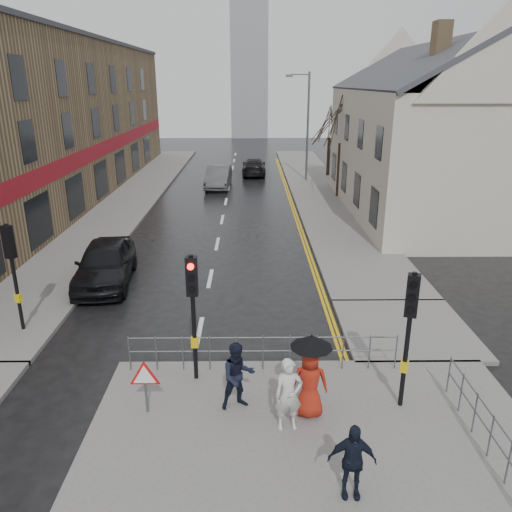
{
  "coord_description": "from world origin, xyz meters",
  "views": [
    {
      "loc": [
        1.64,
        -11.05,
        7.45
      ],
      "look_at": [
        1.8,
        4.22,
        2.1
      ],
      "focal_mm": 35.0,
      "sensor_mm": 36.0,
      "label": 1
    }
  ],
  "objects_px": {
    "car_parked": "(105,263)",
    "car_mid": "(218,177)",
    "pedestrian_a": "(288,395)",
    "pedestrian_d": "(352,461)",
    "pedestrian_with_umbrella": "(310,373)",
    "pedestrian_b": "(238,376)"
  },
  "relations": [
    {
      "from": "pedestrian_a",
      "to": "car_mid",
      "type": "distance_m",
      "value": 27.59
    },
    {
      "from": "pedestrian_with_umbrella",
      "to": "pedestrian_d",
      "type": "bearing_deg",
      "value": -77.97
    },
    {
      "from": "car_parked",
      "to": "car_mid",
      "type": "xyz_separation_m",
      "value": [
        3.26,
        18.53,
        -0.04
      ]
    },
    {
      "from": "pedestrian_d",
      "to": "pedestrian_a",
      "type": "bearing_deg",
      "value": 122.58
    },
    {
      "from": "pedestrian_a",
      "to": "pedestrian_with_umbrella",
      "type": "relative_size",
      "value": 0.83
    },
    {
      "from": "pedestrian_with_umbrella",
      "to": "car_mid",
      "type": "distance_m",
      "value": 27.21
    },
    {
      "from": "pedestrian_b",
      "to": "pedestrian_a",
      "type": "bearing_deg",
      "value": -51.91
    },
    {
      "from": "pedestrian_a",
      "to": "pedestrian_b",
      "type": "relative_size",
      "value": 1.02
    },
    {
      "from": "pedestrian_b",
      "to": "pedestrian_d",
      "type": "bearing_deg",
      "value": -68.92
    },
    {
      "from": "pedestrian_b",
      "to": "pedestrian_with_umbrella",
      "type": "relative_size",
      "value": 0.82
    },
    {
      "from": "pedestrian_a",
      "to": "pedestrian_b",
      "type": "xyz_separation_m",
      "value": [
        -1.12,
        0.77,
        -0.01
      ]
    },
    {
      "from": "pedestrian_d",
      "to": "car_mid",
      "type": "height_order",
      "value": "pedestrian_d"
    },
    {
      "from": "car_parked",
      "to": "car_mid",
      "type": "distance_m",
      "value": 18.82
    },
    {
      "from": "pedestrian_a",
      "to": "car_mid",
      "type": "relative_size",
      "value": 0.36
    },
    {
      "from": "pedestrian_b",
      "to": "car_parked",
      "type": "xyz_separation_m",
      "value": [
        -5.33,
        8.1,
        -0.14
      ]
    },
    {
      "from": "pedestrian_with_umbrella",
      "to": "pedestrian_d",
      "type": "relative_size",
      "value": 1.34
    },
    {
      "from": "pedestrian_a",
      "to": "pedestrian_d",
      "type": "bearing_deg",
      "value": -70.67
    },
    {
      "from": "pedestrian_d",
      "to": "pedestrian_b",
      "type": "bearing_deg",
      "value": 133.09
    },
    {
      "from": "pedestrian_with_umbrella",
      "to": "car_parked",
      "type": "bearing_deg",
      "value": 129.61
    },
    {
      "from": "pedestrian_with_umbrella",
      "to": "pedestrian_a",
      "type": "bearing_deg",
      "value": -138.69
    },
    {
      "from": "pedestrian_a",
      "to": "pedestrian_with_umbrella",
      "type": "bearing_deg",
      "value": 32.63
    },
    {
      "from": "pedestrian_b",
      "to": "car_parked",
      "type": "bearing_deg",
      "value": 105.9
    }
  ]
}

